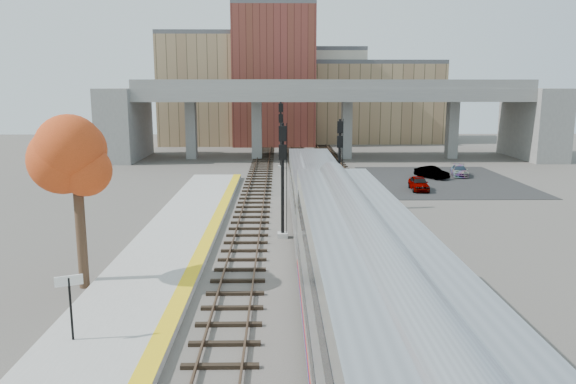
# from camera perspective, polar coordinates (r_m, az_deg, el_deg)

# --- Properties ---
(ground) EXTENTS (160.00, 160.00, 0.00)m
(ground) POSITION_cam_1_polar(r_m,az_deg,el_deg) (25.40, 2.09, -9.60)
(ground) COLOR #47423D
(ground) RESTS_ON ground
(platform) EXTENTS (4.50, 60.00, 0.35)m
(platform) POSITION_cam_1_polar(r_m,az_deg,el_deg) (26.00, -14.28, -9.04)
(platform) COLOR #9E9E99
(platform) RESTS_ON ground
(yellow_strip) EXTENTS (0.70, 60.00, 0.01)m
(yellow_strip) POSITION_cam_1_polar(r_m,az_deg,el_deg) (25.57, -10.11, -8.78)
(yellow_strip) COLOR yellow
(yellow_strip) RESTS_ON platform
(tracks) EXTENTS (10.70, 95.00, 0.25)m
(tracks) POSITION_cam_1_polar(r_m,az_deg,el_deg) (37.39, 2.52, -2.79)
(tracks) COLOR black
(tracks) RESTS_ON ground
(overpass) EXTENTS (54.00, 12.00, 9.50)m
(overpass) POSITION_cam_1_polar(r_m,az_deg,el_deg) (69.13, 4.28, 8.23)
(overpass) COLOR slate
(overpass) RESTS_ON ground
(buildings_far) EXTENTS (43.00, 21.00, 20.60)m
(buildings_far) POSITION_cam_1_polar(r_m,az_deg,el_deg) (90.39, 0.70, 10.16)
(buildings_far) COLOR #9F835C
(buildings_far) RESTS_ON ground
(parking_lot) EXTENTS (14.00, 18.00, 0.04)m
(parking_lot) POSITION_cam_1_polar(r_m,az_deg,el_deg) (54.71, 15.33, 1.11)
(parking_lot) COLOR black
(parking_lot) RESTS_ON ground
(locomotive) EXTENTS (3.02, 19.05, 4.10)m
(locomotive) POSITION_cam_1_polar(r_m,az_deg,el_deg) (35.12, 2.84, -0.01)
(locomotive) COLOR #A8AAB2
(locomotive) RESTS_ON ground
(coach) EXTENTS (3.03, 25.00, 5.00)m
(coach) POSITION_cam_1_polar(r_m,az_deg,el_deg) (13.47, 9.38, -16.03)
(coach) COLOR #A8AAB2
(coach) RESTS_ON ground
(signal_mast_near) EXTENTS (0.60, 0.64, 6.73)m
(signal_mast_near) POSITION_cam_1_polar(r_m,az_deg,el_deg) (32.44, -0.56, 0.91)
(signal_mast_near) COLOR #9E9E99
(signal_mast_near) RESTS_ON ground
(signal_mast_mid) EXTENTS (0.60, 0.64, 6.52)m
(signal_mast_mid) POSITION_cam_1_polar(r_m,az_deg,el_deg) (40.17, 5.23, 2.56)
(signal_mast_mid) COLOR #9E9E99
(signal_mast_mid) RESTS_ON ground
(signal_mast_far) EXTENTS (0.60, 0.64, 7.12)m
(signal_mast_far) POSITION_cam_1_polar(r_m,az_deg,el_deg) (60.47, -0.74, 5.75)
(signal_mast_far) COLOR #9E9E99
(signal_mast_far) RESTS_ON ground
(station_sign) EXTENTS (0.85, 0.39, 2.27)m
(station_sign) POSITION_cam_1_polar(r_m,az_deg,el_deg) (20.40, -21.29, -9.64)
(station_sign) COLOR black
(station_sign) RESTS_ON platform
(tree) EXTENTS (3.60, 3.60, 7.70)m
(tree) POSITION_cam_1_polar(r_m,az_deg,el_deg) (25.61, -20.75, 3.07)
(tree) COLOR #382619
(tree) RESTS_ON ground
(car_a) EXTENTS (1.60, 3.57, 1.19)m
(car_a) POSITION_cam_1_polar(r_m,az_deg,el_deg) (49.06, 13.14, 0.86)
(car_a) COLOR #99999E
(car_a) RESTS_ON parking_lot
(car_b) EXTENTS (3.02, 3.51, 1.14)m
(car_b) POSITION_cam_1_polar(r_m,az_deg,el_deg) (55.71, 14.40, 1.94)
(car_b) COLOR #99999E
(car_b) RESTS_ON parking_lot
(car_c) EXTENTS (2.13, 3.85, 1.06)m
(car_c) POSITION_cam_1_polar(r_m,az_deg,el_deg) (57.83, 17.01, 2.08)
(car_c) COLOR #99999E
(car_c) RESTS_ON parking_lot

